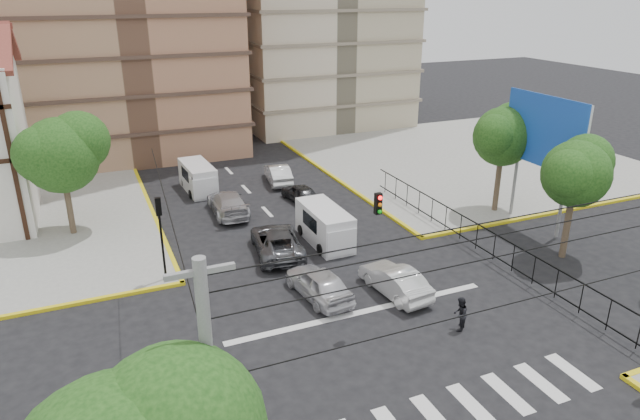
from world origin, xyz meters
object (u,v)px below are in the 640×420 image
traffic_light_nw (160,225)px  pedestrian_crosswalk (460,314)px  van_left_lane (199,179)px  car_silver_front_left (319,283)px  van_right_lane (326,227)px  car_white_front_right (395,281)px

traffic_light_nw → pedestrian_crosswalk: 14.83m
van_left_lane → car_silver_front_left: (2.07, -17.51, -0.25)m
van_right_lane → pedestrian_crosswalk: 10.69m
van_left_lane → car_silver_front_left: van_left_lane is taller
van_left_lane → traffic_light_nw: bearing=-112.2°
car_silver_front_left → pedestrian_crosswalk: pedestrian_crosswalk is taller
traffic_light_nw → car_white_front_right: (10.09, -5.71, -2.40)m
van_right_lane → car_silver_front_left: 6.19m
pedestrian_crosswalk → car_white_front_right: bearing=-116.4°
van_right_lane → van_left_lane: bearing=111.9°
van_left_lane → car_white_front_right: 19.51m
car_silver_front_left → pedestrian_crosswalk: 6.77m
traffic_light_nw → pedestrian_crosswalk: traffic_light_nw is taller
car_white_front_right → pedestrian_crosswalk: pedestrian_crosswalk is taller
van_right_lane → van_left_lane: (-4.90, 12.01, -0.04)m
van_left_lane → car_white_front_right: (5.60, -18.69, -0.28)m
traffic_light_nw → car_white_front_right: bearing=-29.5°
car_silver_front_left → pedestrian_crosswalk: size_ratio=2.81×
van_right_lane → car_white_front_right: size_ratio=1.09×
car_silver_front_left → van_left_lane: bearing=-90.1°
van_left_lane → pedestrian_crosswalk: size_ratio=2.96×
car_silver_front_left → car_white_front_right: bearing=154.7°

